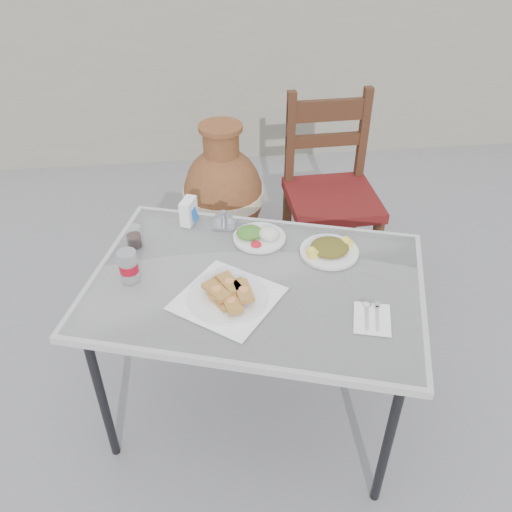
{
  "coord_description": "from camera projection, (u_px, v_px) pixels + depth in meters",
  "views": [
    {
      "loc": [
        -0.08,
        -1.52,
        1.98
      ],
      "look_at": [
        0.1,
        0.03,
        0.8
      ],
      "focal_mm": 38.0,
      "sensor_mm": 36.0,
      "label": 1
    }
  ],
  "objects": [
    {
      "name": "back_wall",
      "position": [
        205.0,
        78.0,
        4.02
      ],
      "size": [
        6.0,
        0.25,
        1.2
      ],
      "primitive_type": "cube",
      "color": "gray",
      "rests_on": "ground"
    },
    {
      "name": "chair",
      "position": [
        330.0,
        192.0,
        2.84
      ],
      "size": [
        0.47,
        0.47,
        1.03
      ],
      "rotation": [
        0.0,
        0.0,
        0.03
      ],
      "color": "#311D0D",
      "rests_on": "ground"
    },
    {
      "name": "cola_glass",
      "position": [
        134.0,
        238.0,
        2.1
      ],
      "size": [
        0.06,
        0.06,
        0.09
      ],
      "color": "white",
      "rests_on": "cafe_table"
    },
    {
      "name": "cutlery_napkin",
      "position": [
        371.0,
        316.0,
        1.8
      ],
      "size": [
        0.16,
        0.18,
        0.01
      ],
      "rotation": [
        0.0,
        0.0,
        -0.27
      ],
      "color": "white",
      "rests_on": "cafe_table"
    },
    {
      "name": "condiment_caddy",
      "position": [
        224.0,
        222.0,
        2.22
      ],
      "size": [
        0.11,
        0.09,
        0.07
      ],
      "rotation": [
        0.0,
        0.0,
        -0.23
      ],
      "color": "silver",
      "rests_on": "cafe_table"
    },
    {
      "name": "ground",
      "position": [
        234.0,
        404.0,
        2.41
      ],
      "size": [
        80.0,
        80.0,
        0.0
      ],
      "primitive_type": "plane",
      "color": "#5F5F61",
      "rests_on": "ground"
    },
    {
      "name": "soda_can",
      "position": [
        129.0,
        266.0,
        1.92
      ],
      "size": [
        0.07,
        0.07,
        0.12
      ],
      "color": "silver",
      "rests_on": "cafe_table"
    },
    {
      "name": "salad_rice_plate",
      "position": [
        259.0,
        235.0,
        2.15
      ],
      "size": [
        0.21,
        0.21,
        0.05
      ],
      "color": "white",
      "rests_on": "cafe_table"
    },
    {
      "name": "cafe_table",
      "position": [
        256.0,
        290.0,
        1.99
      ],
      "size": [
        1.38,
        1.13,
        0.73
      ],
      "rotation": [
        0.0,
        0.0,
        -0.3
      ],
      "color": "black",
      "rests_on": "ground"
    },
    {
      "name": "terracotta_urn",
      "position": [
        223.0,
        196.0,
        3.11
      ],
      "size": [
        0.46,
        0.46,
        0.8
      ],
      "color": "brown",
      "rests_on": "ground"
    },
    {
      "name": "pide_plate",
      "position": [
        227.0,
        292.0,
        1.86
      ],
      "size": [
        0.44,
        0.44,
        0.06
      ],
      "rotation": [
        0.0,
        0.0,
        -0.66
      ],
      "color": "white",
      "rests_on": "cafe_table"
    },
    {
      "name": "salad_chopped_plate",
      "position": [
        329.0,
        249.0,
        2.07
      ],
      "size": [
        0.23,
        0.23,
        0.05
      ],
      "color": "white",
      "rests_on": "cafe_table"
    },
    {
      "name": "napkin_holder",
      "position": [
        189.0,
        211.0,
        2.22
      ],
      "size": [
        0.08,
        0.1,
        0.11
      ],
      "rotation": [
        0.0,
        0.0,
        -0.41
      ],
      "color": "white",
      "rests_on": "cafe_table"
    }
  ]
}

